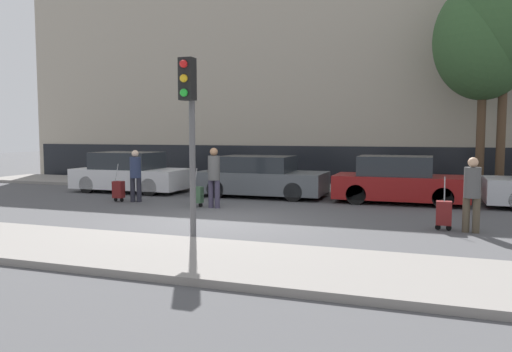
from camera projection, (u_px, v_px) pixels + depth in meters
The scene contains 16 objects.
ground_plane at pixel (222, 220), 12.14m from camera, with size 80.00×80.00×0.00m, color #4C4C4F.
sidewalk_near at pixel (136, 252), 8.61m from camera, with size 28.00×2.50×0.12m.
sidewalk_far at pixel (295, 188), 18.72m from camera, with size 28.00×3.00×0.12m.
building_facade at pixel (319, 71), 22.01m from camera, with size 28.00×3.53×9.79m.
parked_car_0 at pixel (130, 173), 18.12m from camera, with size 4.11×1.88×1.44m.
parked_car_1 at pixel (261, 177), 16.72m from camera, with size 4.23×1.91×1.36m.
parked_car_2 at pixel (399, 181), 15.16m from camera, with size 3.91×1.74×1.43m.
pedestrian_left at pixel (136, 173), 15.39m from camera, with size 0.34×0.34×1.60m.
trolley_left at pixel (118, 190), 15.47m from camera, with size 0.34×0.29×1.18m.
pedestrian_center at pixel (214, 174), 14.11m from camera, with size 0.35×0.34×1.71m.
trolley_center at pixel (197, 195), 14.37m from camera, with size 0.34×0.29×1.12m.
pedestrian_right at pixel (472, 190), 10.57m from camera, with size 0.35×0.34×1.61m.
trolley_right at pixel (444, 213), 10.86m from camera, with size 0.34×0.29×1.18m.
traffic_light at pixel (189, 111), 9.59m from camera, with size 0.28×0.47×3.54m.
bare_tree_near_crossing at pixel (506, 20), 16.04m from camera, with size 3.60×3.60×7.85m.
bare_tree_down_street at pixel (484, 40), 16.27m from camera, with size 3.22×3.22×7.03m.
Camera 1 is at (4.76, -11.05, 2.10)m, focal length 35.00 mm.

